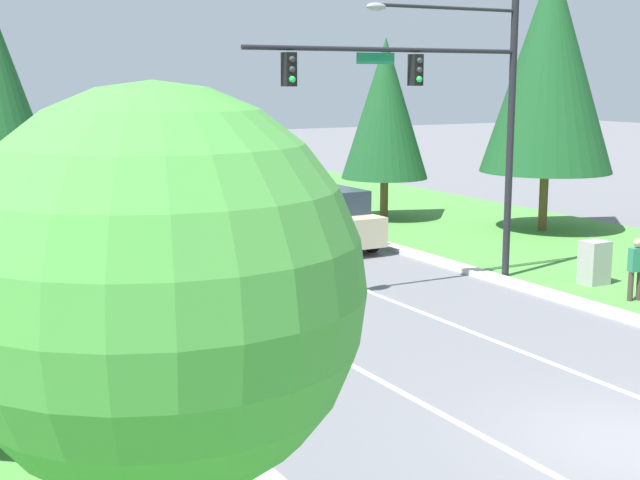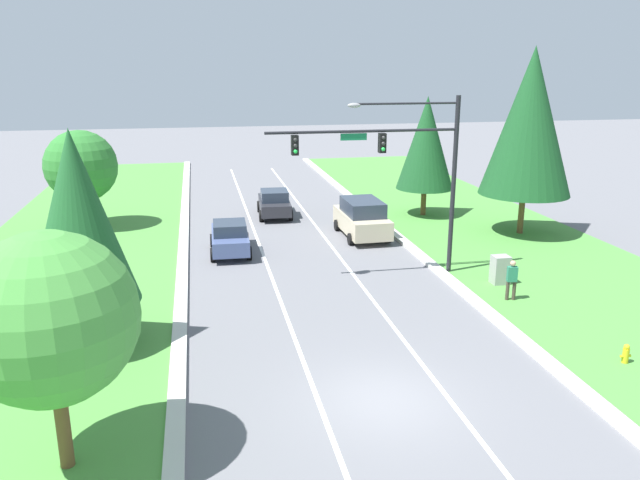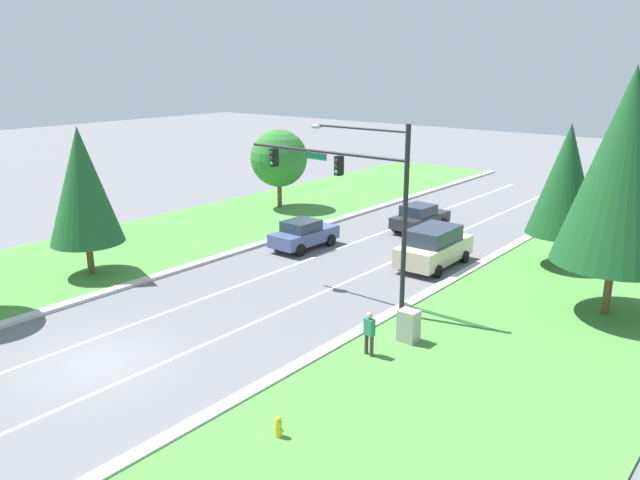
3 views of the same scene
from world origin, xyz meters
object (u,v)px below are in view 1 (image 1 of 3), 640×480
Objects in this scene: charcoal_sedan at (155,211)px; champagne_suv at (324,218)px; utility_cabinet at (594,264)px; conifer_far_right_tree at (549,66)px; pedestrian at (636,268)px; conifer_near_right_tree at (385,109)px; traffic_signal_mast at (443,96)px; slate_blue_sedan at (132,252)px; oak_near_left_tree at (159,292)px.

champagne_suv is (4.04, -5.56, 0.20)m from charcoal_sedan.
charcoal_sedan reaches higher than utility_cabinet.
charcoal_sedan is at bearing 151.74° from conifer_far_right_tree.
pedestrian is at bearing -73.71° from champagne_suv.
champagne_suv is at bearing -141.84° from conifer_near_right_tree.
traffic_signal_mast is 6.42× the size of utility_cabinet.
slate_blue_sedan is at bearing -167.32° from champagne_suv.
conifer_near_right_tree reaches higher than champagne_suv.
traffic_signal_mast is 0.83× the size of conifer_far_right_tree.
conifer_far_right_tree is (4.90, 7.34, 5.45)m from utility_cabinet.
pedestrian is at bearing -96.69° from conifer_near_right_tree.
utility_cabinet is (3.72, -8.59, -0.39)m from champagne_suv.
traffic_signal_mast is at bearing -33.52° from slate_blue_sedan.
pedestrian is at bearing -48.16° from traffic_signal_mast.
pedestrian is 0.17× the size of conifer_far_right_tree.
pedestrian is 0.30× the size of oak_near_left_tree.
utility_cabinet is at bearing -93.44° from pedestrian.
traffic_signal_mast is 10.33m from conifer_far_right_tree.
conifer_far_right_tree is (12.67, -6.81, 5.26)m from charcoal_sedan.
traffic_signal_mast reaches higher than pedestrian.
conifer_far_right_tree is at bearing -109.40° from pedestrian.
champagne_suv is 21.84m from oak_near_left_tree.
traffic_signal_mast is at bearing 44.43° from oak_near_left_tree.
charcoal_sedan is 15.31m from conifer_far_right_tree.
slate_blue_sedan is at bearing -178.21° from conifer_far_right_tree.
conifer_far_right_tree is at bearing -54.15° from conifer_near_right_tree.
oak_near_left_tree is (-15.10, -7.71, 2.79)m from pedestrian.
pedestrian is (3.38, -3.78, -4.26)m from traffic_signal_mast.
charcoal_sedan is 17.58m from pedestrian.
conifer_near_right_tree is at bearing -7.47° from charcoal_sedan.
champagne_suv is 9.37m from utility_cabinet.
champagne_suv is 0.85× the size of oak_near_left_tree.
pedestrian is at bearing 27.06° from oak_near_left_tree.
slate_blue_sedan is at bearing 74.05° from oak_near_left_tree.
utility_cabinet is at bearing 31.56° from oak_near_left_tree.
conifer_far_right_tree is at bearing 39.54° from oak_near_left_tree.
oak_near_left_tree reaches higher than utility_cabinet.
slate_blue_sedan is 0.98× the size of charcoal_sedan.
pedestrian is at bearing -38.40° from slate_blue_sedan.
conifer_far_right_tree is at bearing 56.26° from utility_cabinet.
utility_cabinet is (7.76, -14.15, -0.19)m from charcoal_sedan.
slate_blue_sedan is 7.37m from champagne_suv.
oak_near_left_tree is (-15.57, -9.56, 3.08)m from utility_cabinet.
conifer_far_right_tree reaches higher than oak_near_left_tree.
slate_blue_sedan is 13.57m from pedestrian.
conifer_near_right_tree reaches higher than slate_blue_sedan.
traffic_signal_mast is 13.56m from charcoal_sedan.
charcoal_sedan is 3.30× the size of utility_cabinet.
conifer_far_right_tree is at bearing 31.73° from traffic_signal_mast.
traffic_signal_mast is 1.70× the size of champagne_suv.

